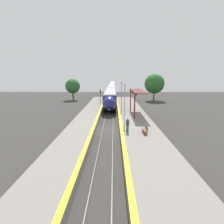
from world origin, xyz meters
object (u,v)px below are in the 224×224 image
(lamppost_near, at_px, (125,101))
(lamppost_mid, at_px, (122,94))
(person_waiting, at_px, (128,125))
(train, at_px, (112,88))
(railway_signal, at_px, (100,96))
(platform_bench, at_px, (145,129))

(lamppost_near, bearing_deg, lamppost_mid, 90.00)
(person_waiting, bearing_deg, train, 92.34)
(person_waiting, xyz_separation_m, railway_signal, (-4.94, 23.19, 0.76))
(platform_bench, xyz_separation_m, lamppost_near, (-2.21, 4.42, 2.68))
(railway_signal, relative_size, lamppost_mid, 0.76)
(railway_signal, bearing_deg, person_waiting, -77.97)
(train, distance_m, person_waiting, 60.36)
(platform_bench, distance_m, lamppost_near, 5.62)
(person_waiting, bearing_deg, railway_signal, 102.03)
(railway_signal, height_order, lamppost_mid, lamppost_mid)
(train, distance_m, railway_signal, 37.20)
(lamppost_near, bearing_deg, railway_signal, 104.25)
(platform_bench, height_order, lamppost_mid, lamppost_mid)
(train, relative_size, platform_bench, 57.04)
(platform_bench, xyz_separation_m, lamppost_mid, (-2.21, 14.25, 2.68))
(railway_signal, bearing_deg, lamppost_mid, -62.27)
(railway_signal, distance_m, lamppost_near, 19.67)
(lamppost_mid, bearing_deg, lamppost_near, -90.00)
(railway_signal, bearing_deg, platform_bench, -73.29)
(person_waiting, xyz_separation_m, lamppost_near, (-0.12, 4.19, 2.26))
(train, bearing_deg, railway_signal, -93.83)
(person_waiting, distance_m, lamppost_mid, 14.20)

